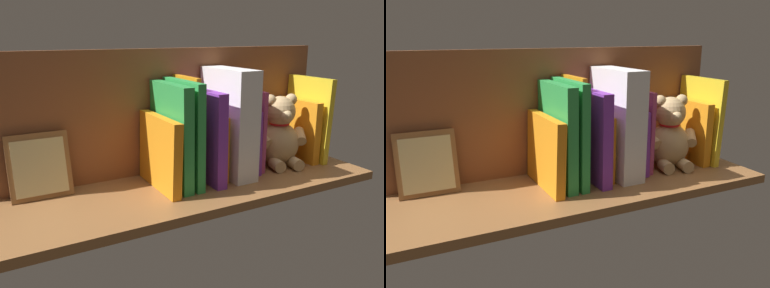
# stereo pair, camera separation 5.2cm
# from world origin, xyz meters

# --- Properties ---
(ground_plane) EXTENTS (0.96, 0.31, 0.02)m
(ground_plane) POSITION_xyz_m (0.00, 0.00, -0.01)
(ground_plane) COLOR brown
(shelf_back_panel) EXTENTS (0.96, 0.02, 0.33)m
(shelf_back_panel) POSITION_xyz_m (0.00, -0.13, 0.16)
(shelf_back_panel) COLOR brown
(shelf_back_panel) RESTS_ON ground_plane
(book_0) EXTENTS (0.03, 0.17, 0.24)m
(book_0) POSITION_xyz_m (-0.41, -0.03, 0.12)
(book_0) COLOR yellow
(book_0) RESTS_ON ground_plane
(book_1) EXTENTS (0.02, 0.16, 0.18)m
(book_1) POSITION_xyz_m (-0.38, -0.04, 0.09)
(book_1) COLOR orange
(book_1) RESTS_ON ground_plane
(teddy_bear) EXTENTS (0.16, 0.15, 0.20)m
(teddy_bear) POSITION_xyz_m (-0.29, -0.02, 0.09)
(teddy_bear) COLOR tan
(teddy_bear) RESTS_ON ground_plane
(book_2) EXTENTS (0.01, 0.15, 0.22)m
(book_2) POSITION_xyz_m (-0.20, -0.05, 0.11)
(book_2) COLOR #B23F72
(book_2) RESTS_ON ground_plane
(book_3) EXTENTS (0.03, 0.16, 0.17)m
(book_3) POSITION_xyz_m (-0.18, -0.04, 0.09)
(book_3) COLOR purple
(book_3) RESTS_ON ground_plane
(dictionary_thick_white) EXTENTS (0.06, 0.19, 0.28)m
(dictionary_thick_white) POSITION_xyz_m (-0.12, -0.03, 0.14)
(dictionary_thick_white) COLOR white
(dictionary_thick_white) RESTS_ON ground_plane
(book_4) EXTENTS (0.02, 0.16, 0.17)m
(book_4) POSITION_xyz_m (-0.08, -0.04, 0.08)
(book_4) COLOR orange
(book_4) RESTS_ON ground_plane
(book_5) EXTENTS (0.03, 0.19, 0.23)m
(book_5) POSITION_xyz_m (-0.04, -0.02, 0.12)
(book_5) COLOR purple
(book_5) RESTS_ON ground_plane
(book_6) EXTENTS (0.01, 0.13, 0.26)m
(book_6) POSITION_xyz_m (-0.02, -0.06, 0.13)
(book_6) COLOR orange
(book_6) RESTS_ON ground_plane
(book_7) EXTENTS (0.02, 0.19, 0.26)m
(book_7) POSITION_xyz_m (0.01, -0.03, 0.13)
(book_7) COLOR green
(book_7) RESTS_ON ground_plane
(book_8) EXTENTS (0.03, 0.19, 0.25)m
(book_8) POSITION_xyz_m (0.04, -0.03, 0.13)
(book_8) COLOR green
(book_8) RESTS_ON ground_plane
(book_9) EXTENTS (0.03, 0.20, 0.18)m
(book_9) POSITION_xyz_m (0.08, -0.02, 0.09)
(book_9) COLOR orange
(book_9) RESTS_ON ground_plane
(picture_frame_leaning) EXTENTS (0.14, 0.04, 0.15)m
(picture_frame_leaning) POSITION_xyz_m (0.34, -0.10, 0.07)
(picture_frame_leaning) COLOR brown
(picture_frame_leaning) RESTS_ON ground_plane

